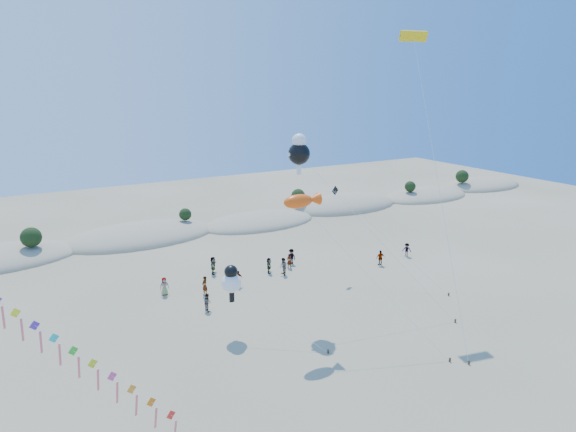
{
  "coord_description": "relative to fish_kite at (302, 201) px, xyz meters",
  "views": [
    {
      "loc": [
        -12.02,
        -14.15,
        18.59
      ],
      "look_at": [
        3.8,
        14.0,
        9.78
      ],
      "focal_mm": 30.0,
      "sensor_mm": 36.0,
      "label": 1
    }
  ],
  "objects": [
    {
      "name": "cartoon_kite_high",
      "position": [
        2.21,
        4.21,
        2.99
      ],
      "size": [
        10.44,
        10.11,
        14.88
      ],
      "color": "#3F2D1E",
      "rests_on": "ground"
    },
    {
      "name": "beachgoers",
      "position": [
        3.07,
        11.24,
        -9.6
      ],
      "size": [
        27.49,
        8.96,
        1.81
      ],
      "color": "slate",
      "rests_on": "ground"
    },
    {
      "name": "parafoil_kite",
      "position": [
        12.2,
        2.52,
        11.67
      ],
      "size": [
        5.95,
        13.01,
        22.95
      ],
      "color": "#3F2D1E",
      "rests_on": "ground"
    },
    {
      "name": "fish_kite",
      "position": [
        0.0,
        0.0,
        0.0
      ],
      "size": [
        8.33,
        9.41,
        10.99
      ],
      "color": "#3F2D1E",
      "rests_on": "ground"
    },
    {
      "name": "cartoon_kite_low",
      "position": [
        -4.75,
        2.42,
        -6.12
      ],
      "size": [
        5.56,
        7.01,
        5.56
      ],
      "color": "#3F2D1E",
      "rests_on": "ground"
    },
    {
      "name": "dark_kite",
      "position": [
        10.98,
        6.34,
        -4.34
      ],
      "size": [
        6.19,
        10.5,
        8.98
      ],
      "color": "#3F2D1E",
      "rests_on": "ground"
    },
    {
      "name": "dune_ridge",
      "position": [
        -4.47,
        30.2,
        -10.33
      ],
      "size": [
        145.3,
        11.49,
        5.57
      ],
      "color": "gray",
      "rests_on": "ground"
    }
  ]
}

